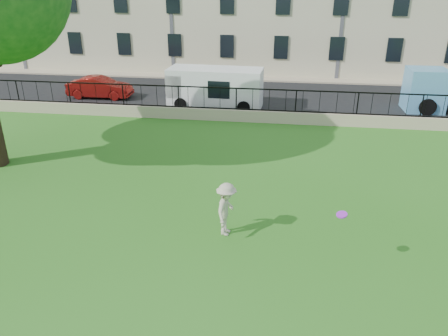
% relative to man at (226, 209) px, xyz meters
% --- Properties ---
extents(ground, '(120.00, 120.00, 0.00)m').
position_rel_man_xyz_m(ground, '(-1.00, -1.25, -0.80)').
color(ground, '#2B6F1A').
rests_on(ground, ground).
extents(retaining_wall, '(50.00, 0.40, 0.60)m').
position_rel_man_xyz_m(retaining_wall, '(-1.00, 10.75, -0.50)').
color(retaining_wall, tan).
rests_on(retaining_wall, ground).
extents(iron_railing, '(50.00, 0.05, 1.13)m').
position_rel_man_xyz_m(iron_railing, '(-1.00, 10.75, 0.35)').
color(iron_railing, black).
rests_on(iron_railing, retaining_wall).
extents(street, '(60.00, 9.00, 0.01)m').
position_rel_man_xyz_m(street, '(-1.00, 15.45, -0.80)').
color(street, black).
rests_on(street, ground).
extents(sidewalk, '(60.00, 1.40, 0.12)m').
position_rel_man_xyz_m(sidewalk, '(-1.00, 20.65, -0.74)').
color(sidewalk, tan).
rests_on(sidewalk, ground).
extents(man, '(0.74, 1.11, 1.61)m').
position_rel_man_xyz_m(man, '(0.00, 0.00, 0.00)').
color(man, beige).
rests_on(man, ground).
extents(frisbee, '(0.32, 0.33, 0.12)m').
position_rel_man_xyz_m(frisbee, '(3.00, -1.25, 0.79)').
color(frisbee, '#A625D6').
extents(red_sedan, '(3.90, 1.40, 1.28)m').
position_rel_man_xyz_m(red_sedan, '(-9.77, 14.15, -0.16)').
color(red_sedan, maroon).
rests_on(red_sedan, street).
extents(white_van, '(5.30, 2.27, 2.19)m').
position_rel_man_xyz_m(white_van, '(-2.47, 13.15, 0.29)').
color(white_van, white).
rests_on(white_van, street).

